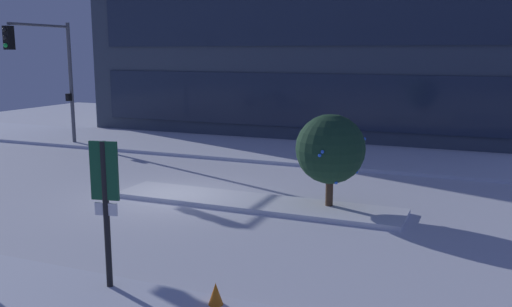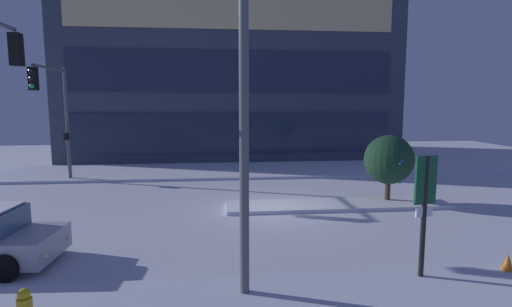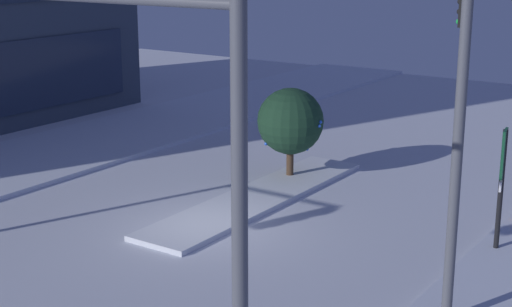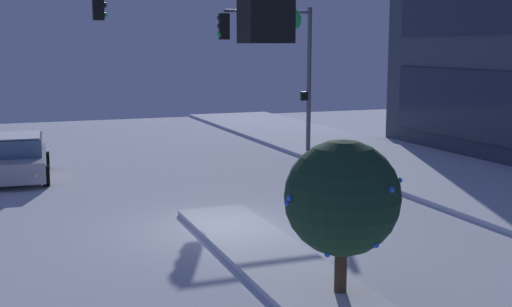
{
  "view_description": "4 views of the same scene",
  "coord_description": "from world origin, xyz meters",
  "views": [
    {
      "loc": [
        8.98,
        -14.73,
        4.58
      ],
      "look_at": [
        2.22,
        1.45,
        1.35
      ],
      "focal_mm": 38.71,
      "sensor_mm": 36.0,
      "label": 1
    },
    {
      "loc": [
        -2.2,
        -14.96,
        4.14
      ],
      "look_at": [
        -0.47,
        1.66,
        2.01
      ],
      "focal_mm": 27.85,
      "sensor_mm": 36.0,
      "label": 2
    },
    {
      "loc": [
        -14.64,
        -11.51,
        6.94
      ],
      "look_at": [
        2.66,
        0.27,
        1.36
      ],
      "focal_mm": 54.53,
      "sensor_mm": 36.0,
      "label": 3
    },
    {
      "loc": [
        14.74,
        -4.77,
        4.39
      ],
      "look_at": [
        -0.2,
        0.92,
        1.8
      ],
      "focal_mm": 46.25,
      "sensor_mm": 36.0,
      "label": 4
    }
  ],
  "objects": [
    {
      "name": "street_lamp_arched",
      "position": [
        -1.71,
        -6.21,
        5.12
      ],
      "size": [
        0.72,
        2.87,
        7.88
      ],
      "rotation": [
        0.0,
        0.0,
        1.7
      ],
      "color": "#565960",
      "rests_on": "ground"
    },
    {
      "name": "decorated_tree_median",
      "position": [
        4.93,
        0.55,
        1.82
      ],
      "size": [
        2.02,
        2.08,
        2.84
      ],
      "color": "#473323",
      "rests_on": "ground"
    },
    {
      "name": "traffic_light_corner_near_left",
      "position": [
        -8.28,
        -4.77,
        4.65
      ],
      "size": [
        0.32,
        5.65,
        6.58
      ],
      "rotation": [
        0.0,
        0.0,
        1.57
      ],
      "color": "#565960",
      "rests_on": "ground"
    },
    {
      "name": "median_strip",
      "position": [
        2.69,
        0.21,
        0.07
      ],
      "size": [
        9.0,
        1.8,
        0.14
      ],
      "primitive_type": "cube",
      "color": "silver",
      "rests_on": "ground"
    },
    {
      "name": "parking_info_sign",
      "position": [
        2.53,
        -6.6,
        1.9
      ],
      "size": [
        0.55,
        0.16,
        2.97
      ],
      "rotation": [
        0.0,
        0.0,
        1.75
      ],
      "color": "black",
      "rests_on": "ground"
    },
    {
      "name": "ground",
      "position": [
        0.0,
        0.0,
        0.0
      ],
      "size": [
        52.0,
        52.0,
        0.0
      ],
      "primitive_type": "plane",
      "color": "silver"
    }
  ]
}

